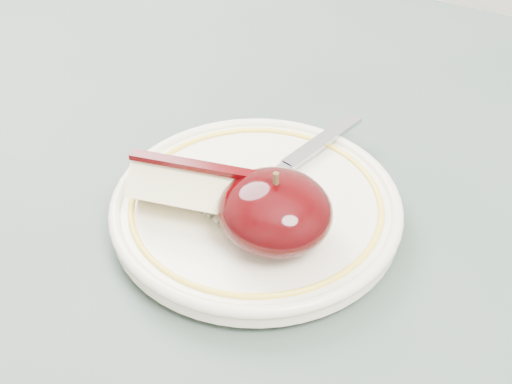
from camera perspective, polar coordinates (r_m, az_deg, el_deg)
The scene contains 5 objects.
table at distance 0.55m, azimuth -3.00°, elevation -11.34°, with size 0.90×0.90×0.75m.
plate at distance 0.50m, azimuth 0.00°, elevation -1.23°, with size 0.20×0.20×0.02m.
apple_half at distance 0.45m, azimuth 1.55°, elevation -1.55°, with size 0.07×0.07×0.05m.
apple_wedge at distance 0.48m, azimuth -4.86°, elevation 0.24°, with size 0.09×0.06×0.04m.
fork at distance 0.52m, azimuth 2.39°, elevation 2.04°, with size 0.06×0.16×0.00m.
Camera 1 is at (0.19, -0.29, 1.09)m, focal length 50.00 mm.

